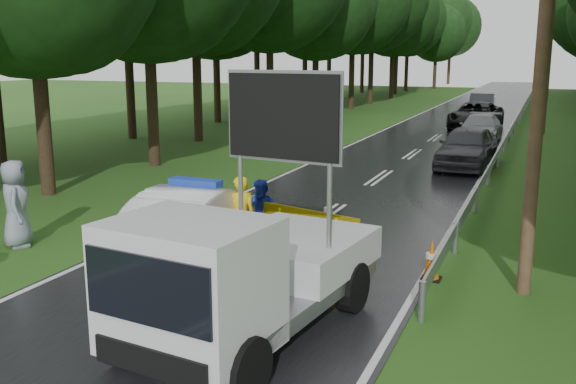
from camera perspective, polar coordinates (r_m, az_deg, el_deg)
The scene contains 20 objects.
ground at distance 12.07m, azimuth -6.01°, elevation -8.77°, with size 160.00×160.00×0.00m, color #234E16.
road at distance 40.51m, azimuth 14.32°, elevation 5.67°, with size 7.00×140.00×0.02m, color black.
guardrail at distance 39.81m, azimuth 19.60°, elevation 6.02°, with size 0.12×60.06×0.70m.
utility_pole_near at distance 11.96m, azimuth 21.98°, elevation 14.99°, with size 1.40×0.24×10.00m.
utility_pole_mid at distance 37.94m, azimuth 22.28°, elevation 12.40°, with size 1.40×0.24×10.00m.
utility_pole_far at distance 63.94m, azimuth 22.34°, elevation 11.91°, with size 1.40×0.24×10.00m.
police_sedan at distance 13.94m, azimuth -8.12°, elevation -2.60°, with size 1.85×4.77×1.70m.
work_truck at distance 9.65m, azimuth -4.21°, elevation -7.30°, with size 2.81×5.25×4.00m.
barrier at distance 13.66m, azimuth 1.76°, elevation -2.64°, with size 2.50×0.79×1.07m.
officer at distance 13.74m, azimuth -4.25°, elevation -2.22°, with size 0.65×0.43×1.79m, color yellow.
civilian at distance 14.40m, azimuth -2.30°, elevation -1.98°, with size 0.76×0.59×1.57m, color #1A30AB.
bystander_right at distance 15.70m, azimuth -23.05°, elevation -0.97°, with size 0.97×0.63×1.99m, color gray.
queue_car_first at distance 25.66m, azimuth 15.64°, elevation 3.87°, with size 1.92×4.77×1.62m, color #44454C.
queue_car_second at distance 33.53m, azimuth 16.71°, elevation 5.43°, with size 1.92×4.72×1.37m, color #A2A6AA.
queue_car_third at distance 39.54m, azimuth 16.37°, elevation 6.54°, with size 2.62×5.67×1.58m, color black.
queue_car_fourth at distance 49.00m, azimuth 16.81°, elevation 7.47°, with size 1.62×4.65×1.53m, color #3E4245.
cone_center at distance 11.90m, azimuth -5.67°, elevation -7.17°, with size 0.36×0.36×0.76m.
cone_far at distance 16.20m, azimuth 3.60°, elevation -1.86°, with size 0.37×0.37×0.79m.
cone_left_mid at distance 15.38m, azimuth -7.41°, elevation -2.71°, with size 0.37×0.37×0.79m.
cone_right at distance 12.79m, azimuth 12.66°, elevation -5.93°, with size 0.38×0.38×0.80m.
Camera 1 is at (5.35, -9.93, 4.28)m, focal length 40.00 mm.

